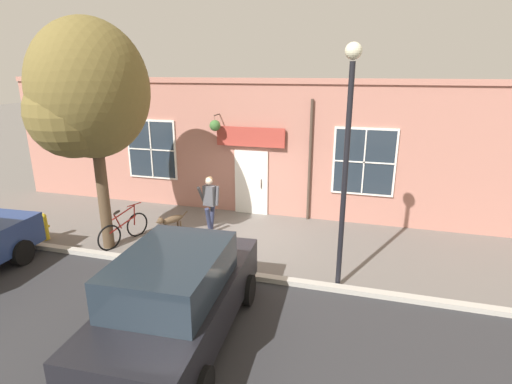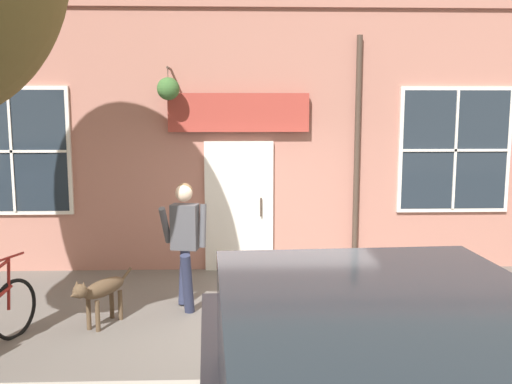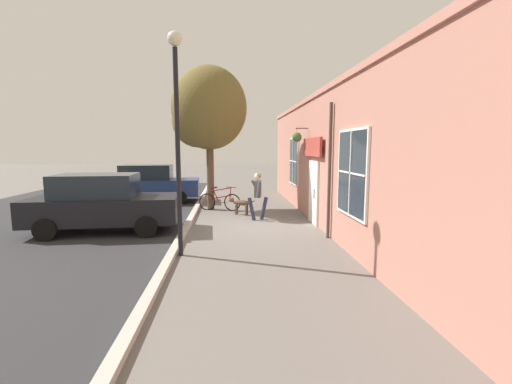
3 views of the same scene
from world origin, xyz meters
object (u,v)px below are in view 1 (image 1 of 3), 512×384
at_px(street_tree_by_curb, 86,96).
at_px(parked_car_mid_block, 178,296).
at_px(street_lamp, 348,138).
at_px(pedestrian_walking, 210,199).
at_px(fire_hydrant, 44,226).
at_px(dog_on_leash, 171,220).
at_px(leaning_bicycle, 124,229).

bearing_deg(street_tree_by_curb, parked_car_mid_block, 51.52).
xyz_separation_m(street_tree_by_curb, street_lamp, (0.28, 6.15, -0.67)).
height_order(parked_car_mid_block, street_lamp, street_lamp).
distance_m(pedestrian_walking, fire_hydrant, 4.64).
relative_size(street_lamp, fire_hydrant, 6.56).
bearing_deg(parked_car_mid_block, street_lamp, 136.38).
relative_size(dog_on_leash, street_lamp, 0.20).
height_order(street_tree_by_curb, street_lamp, street_tree_by_curb).
height_order(pedestrian_walking, street_tree_by_curb, street_tree_by_curb).
bearing_deg(dog_on_leash, parked_car_mid_block, 29.11).
bearing_deg(leaning_bicycle, parked_car_mid_block, 44.66).
xyz_separation_m(pedestrian_walking, leaning_bicycle, (1.38, -1.99, -0.62)).
relative_size(pedestrian_walking, dog_on_leash, 1.65).
bearing_deg(pedestrian_walking, parked_car_mid_block, 16.00).
bearing_deg(leaning_bicycle, dog_on_leash, 128.09).
xyz_separation_m(pedestrian_walking, street_lamp, (2.15, 3.87, 2.28)).
height_order(dog_on_leash, parked_car_mid_block, parked_car_mid_block).
relative_size(parked_car_mid_block, street_lamp, 0.87).
distance_m(parked_car_mid_block, fire_hydrant, 6.33).
relative_size(pedestrian_walking, fire_hydrant, 2.17).
height_order(street_tree_by_curb, parked_car_mid_block, street_tree_by_curb).
height_order(pedestrian_walking, dog_on_leash, pedestrian_walking).
bearing_deg(parked_car_mid_block, fire_hydrant, -117.75).
xyz_separation_m(pedestrian_walking, fire_hydrant, (1.84, -4.22, -0.61)).
bearing_deg(street_tree_by_curb, street_lamp, 87.40).
bearing_deg(parked_car_mid_block, leaning_bicycle, -135.34).
distance_m(leaning_bicycle, street_lamp, 6.58).
xyz_separation_m(pedestrian_walking, parked_car_mid_block, (4.78, 1.37, -0.12)).
distance_m(dog_on_leash, parked_car_mid_block, 4.82).
height_order(street_tree_by_curb, fire_hydrant, street_tree_by_curb).
bearing_deg(street_tree_by_curb, dog_on_leash, 134.49).
distance_m(dog_on_leash, street_lamp, 5.82).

